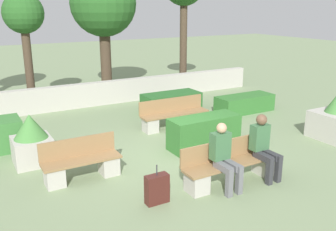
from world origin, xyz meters
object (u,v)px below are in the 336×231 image
object	(u,v)px
bench_front	(231,166)
bench_right_side	(82,165)
planter_corner_right	(32,141)
tree_center_left	(24,17)
bench_left_side	(174,116)
tree_center_right	(103,5)
person_seated_man	(224,154)
suitcase	(157,189)
planter_corner_left	(336,120)
person_seated_woman	(263,144)

from	to	relation	value
bench_front	bench_right_side	bearing A→B (deg)	147.99
bench_right_side	planter_corner_right	size ratio (longest dim) A/B	1.38
tree_center_left	planter_corner_right	bearing A→B (deg)	-100.33
bench_left_side	tree_center_left	xyz separation A→B (m)	(-3.17, 4.74, 2.75)
bench_right_side	tree_center_right	world-z (taller)	tree_center_right
person_seated_man	tree_center_left	size ratio (longest dim) A/B	0.34
bench_front	person_seated_man	bearing A→B (deg)	-155.47
suitcase	tree_center_right	world-z (taller)	tree_center_right
person_seated_man	planter_corner_right	size ratio (longest dim) A/B	1.13
bench_front	suitcase	xyz separation A→B (m)	(-1.72, -0.02, -0.06)
bench_right_side	planter_corner_right	world-z (taller)	planter_corner_right
bench_front	tree_center_left	distance (m)	9.13
planter_corner_left	tree_center_left	size ratio (longest dim) A/B	0.33
person_seated_woman	tree_center_left	xyz separation A→B (m)	(-3.05, 8.53, 2.34)
bench_front	tree_center_right	world-z (taller)	tree_center_right
person_seated_woman	suitcase	size ratio (longest dim) A/B	1.79
person_seated_man	bench_left_side	bearing A→B (deg)	73.23
bench_right_side	person_seated_man	bearing A→B (deg)	-47.44
bench_left_side	bench_right_side	size ratio (longest dim) A/B	1.31
tree_center_left	tree_center_right	xyz separation A→B (m)	(3.13, 0.72, 0.41)
planter_corner_left	tree_center_left	world-z (taller)	tree_center_left
bench_front	tree_center_left	size ratio (longest dim) A/B	0.56
bench_right_side	planter_corner_left	world-z (taller)	planter_corner_left
bench_left_side	tree_center_right	distance (m)	6.30
bench_left_side	planter_corner_right	bearing A→B (deg)	-170.29
bench_right_side	suitcase	xyz separation A→B (m)	(0.88, -1.64, -0.04)
bench_front	planter_corner_right	size ratio (longest dim) A/B	1.89
bench_left_side	planter_corner_left	xyz separation A→B (m)	(3.30, -2.97, 0.16)
bench_left_side	tree_center_right	size ratio (longest dim) A/B	0.43
bench_right_side	suitcase	world-z (taller)	bench_right_side
person_seated_woman	planter_corner_left	xyz separation A→B (m)	(3.42, 0.82, -0.24)
bench_right_side	suitcase	bearing A→B (deg)	-71.40
planter_corner_right	suitcase	bearing A→B (deg)	-61.65
bench_front	bench_right_side	size ratio (longest dim) A/B	1.37
person_seated_man	planter_corner_left	world-z (taller)	person_seated_man
person_seated_man	planter_corner_right	xyz separation A→B (m)	(-3.01, 3.11, -0.17)
person_seated_woman	tree_center_right	bearing A→B (deg)	89.45
person_seated_woman	planter_corner_left	distance (m)	3.52
planter_corner_left	person_seated_woman	bearing A→B (deg)	-166.48
person_seated_man	planter_corner_right	distance (m)	4.33
tree_center_left	tree_center_right	size ratio (longest dim) A/B	0.81
bench_left_side	bench_right_side	world-z (taller)	same
bench_right_side	tree_center_left	distance (m)	7.31
person_seated_man	planter_corner_left	xyz separation A→B (m)	(4.44, 0.83, -0.22)
tree_center_left	bench_front	bearing A→B (deg)	-74.41
planter_corner_right	tree_center_left	xyz separation A→B (m)	(0.99, 5.43, 2.53)
bench_right_side	planter_corner_left	size ratio (longest dim) A/B	1.25
person_seated_man	planter_corner_right	world-z (taller)	person_seated_man
planter_corner_right	suitcase	xyz separation A→B (m)	(1.61, -2.98, -0.27)
person_seated_man	tree_center_left	world-z (taller)	tree_center_left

